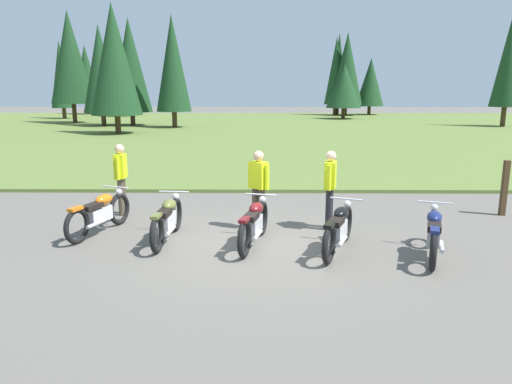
# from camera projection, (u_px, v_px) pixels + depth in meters

# --- Properties ---
(ground_plane) EXTENTS (140.00, 140.00, 0.00)m
(ground_plane) POSITION_uv_depth(u_px,v_px,m) (256.00, 244.00, 9.19)
(ground_plane) COLOR #605B54
(grass_moorland) EXTENTS (80.00, 44.00, 0.10)m
(grass_moorland) POSITION_uv_depth(u_px,v_px,m) (260.00, 129.00, 35.19)
(grass_moorland) COLOR #5B7033
(grass_moorland) RESTS_ON ground
(forest_treeline) EXTENTS (40.39, 26.74, 9.11)m
(forest_treeline) POSITION_uv_depth(u_px,v_px,m) (217.00, 70.00, 43.04)
(forest_treeline) COLOR #47331E
(forest_treeline) RESTS_ON ground
(motorcycle_orange) EXTENTS (0.85, 2.03, 0.88)m
(motorcycle_orange) POSITION_uv_depth(u_px,v_px,m) (100.00, 213.00, 9.81)
(motorcycle_orange) COLOR black
(motorcycle_orange) RESTS_ON ground
(motorcycle_olive) EXTENTS (0.62, 2.10, 0.88)m
(motorcycle_olive) POSITION_uv_depth(u_px,v_px,m) (167.00, 219.00, 9.32)
(motorcycle_olive) COLOR black
(motorcycle_olive) RESTS_ON ground
(motorcycle_maroon) EXTENTS (0.72, 2.07, 0.88)m
(motorcycle_maroon) POSITION_uv_depth(u_px,v_px,m) (254.00, 223.00, 9.07)
(motorcycle_maroon) COLOR black
(motorcycle_maroon) RESTS_ON ground
(motorcycle_black) EXTENTS (0.95, 1.99, 0.88)m
(motorcycle_black) POSITION_uv_depth(u_px,v_px,m) (339.00, 228.00, 8.72)
(motorcycle_black) COLOR black
(motorcycle_black) RESTS_ON ground
(motorcycle_navy) EXTENTS (0.88, 2.02, 0.88)m
(motorcycle_navy) POSITION_uv_depth(u_px,v_px,m) (434.00, 233.00, 8.43)
(motorcycle_navy) COLOR black
(motorcycle_navy) RESTS_ON ground
(rider_checking_bike) EXTENTS (0.44, 0.40, 1.67)m
(rider_checking_bike) POSITION_uv_depth(u_px,v_px,m) (258.00, 185.00, 10.03)
(rider_checking_bike) COLOR #4C4233
(rider_checking_bike) RESTS_ON ground
(rider_near_row_end) EXTENTS (0.30, 0.54, 1.67)m
(rider_near_row_end) POSITION_uv_depth(u_px,v_px,m) (330.00, 185.00, 10.03)
(rider_near_row_end) COLOR black
(rider_near_row_end) RESTS_ON ground
(rider_in_hivis_vest) EXTENTS (0.22, 0.55, 1.67)m
(rider_in_hivis_vest) POSITION_uv_depth(u_px,v_px,m) (121.00, 175.00, 11.19)
(rider_in_hivis_vest) COLOR #4C4233
(rider_in_hivis_vest) RESTS_ON ground
(trail_marker_post) EXTENTS (0.12, 0.12, 1.31)m
(trail_marker_post) POSITION_uv_depth(u_px,v_px,m) (504.00, 188.00, 11.18)
(trail_marker_post) COLOR #47331E
(trail_marker_post) RESTS_ON ground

